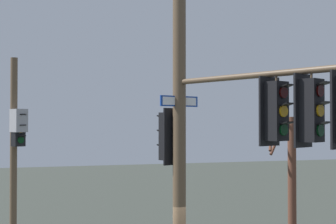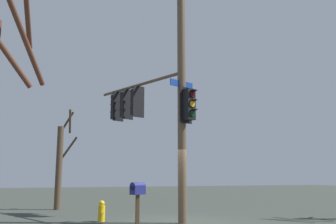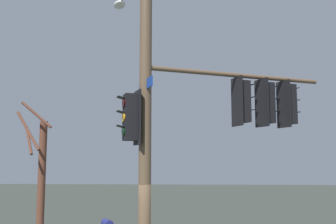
# 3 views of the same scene
# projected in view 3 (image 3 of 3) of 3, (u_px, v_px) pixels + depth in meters

# --- Properties ---
(main_signal_pole_assembly) EXTENTS (6.15, 3.54, 8.54)m
(main_signal_pole_assembly) POSITION_uv_depth(u_px,v_px,m) (186.00, 100.00, 9.83)
(main_signal_pole_assembly) COLOR brown
(main_signal_pole_assembly) RESTS_ON ground
(bare_tree_behind_pole) EXTENTS (1.60, 1.22, 5.29)m
(bare_tree_behind_pole) POSITION_uv_depth(u_px,v_px,m) (40.00, 174.00, 14.93)
(bare_tree_behind_pole) COLOR brown
(bare_tree_behind_pole) RESTS_ON ground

